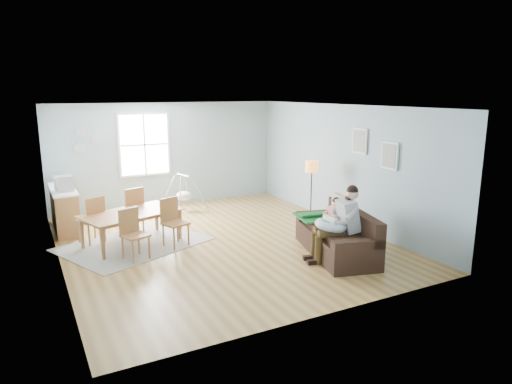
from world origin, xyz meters
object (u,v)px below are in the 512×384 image
sofa (339,238)px  counter (64,209)px  toddler (332,215)px  chair_nw (93,217)px  dining_table (133,228)px  father (339,221)px  floor_lamp (312,172)px  baby_swing (184,195)px  chair_sw (133,231)px  monitor (64,183)px  storage_cube (368,241)px  chair_se (173,219)px  chair_ne (133,207)px

sofa → counter: bearing=137.7°
toddler → chair_nw: 4.67m
sofa → dining_table: sofa is taller
father → counter: (-4.17, 4.24, -0.26)m
floor_lamp → baby_swing: (-2.27, 2.33, -0.78)m
sofa → father: father is taller
chair_sw → monitor: size_ratio=2.45×
father → toddler: size_ratio=1.69×
storage_cube → chair_sw: bearing=155.8°
sofa → chair_se: 3.23m
father → chair_ne: 4.42m
monitor → baby_swing: (2.82, 0.65, -0.68)m
floor_lamp → chair_se: bearing=-178.6°
toddler → baby_swing: 4.38m
storage_cube → chair_sw: size_ratio=0.55×
chair_nw → counter: 1.32m
chair_nw → counter: chair_nw is taller
chair_nw → chair_ne: chair_ne is taller
father → chair_nw: father is taller
sofa → chair_ne: chair_ne is taller
father → chair_nw: bearing=141.5°
father → dining_table: bearing=140.0°
toddler → chair_sw: size_ratio=0.88×
chair_ne → baby_swing: (1.55, 1.23, -0.16)m
sofa → monitor: bearing=140.0°
storage_cube → chair_sw: chair_sw is taller
chair_ne → counter: size_ratio=0.60×
toddler → chair_se: bearing=146.6°
toddler → floor_lamp: (0.75, 1.77, 0.48)m
sofa → chair_se: size_ratio=2.38×
floor_lamp → dining_table: bearing=175.3°
sofa → floor_lamp: size_ratio=1.57×
father → dining_table: father is taller
chair_sw → baby_swing: size_ratio=0.83×
sofa → chair_se: chair_se is taller
floor_lamp → chair_ne: bearing=164.0°
counter → monitor: size_ratio=4.43×
chair_se → floor_lamp: bearing=1.4°
toddler → floor_lamp: bearing=67.1°
monitor → toddler: bearing=-38.5°
floor_lamp → counter: 5.53m
father → chair_se: bearing=137.8°
father → toddler: bearing=68.8°
dining_table → chair_nw: 0.82m
chair_se → chair_nw: bearing=148.9°
chair_sw → chair_nw: bearing=112.8°
toddler → monitor: monitor is taller
baby_swing → dining_table: bearing=-130.9°
dining_table → chair_ne: chair_ne is taller
chair_sw → monitor: monitor is taller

